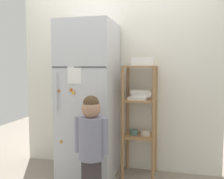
{
  "coord_description": "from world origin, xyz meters",
  "views": [
    {
      "loc": [
        0.7,
        -2.67,
        1.26
      ],
      "look_at": [
        0.02,
        0.02,
        1.02
      ],
      "focal_mm": 39.75,
      "sensor_mm": 36.0,
      "label": 1
    }
  ],
  "objects_px": {
    "fruit_bin": "(142,63)",
    "pantry_shelf_unit": "(140,109)",
    "refrigerator": "(89,101)",
    "child_standing": "(91,138)"
  },
  "relations": [
    {
      "from": "pantry_shelf_unit",
      "to": "fruit_bin",
      "type": "height_order",
      "value": "fruit_bin"
    },
    {
      "from": "pantry_shelf_unit",
      "to": "refrigerator",
      "type": "bearing_deg",
      "value": -166.98
    },
    {
      "from": "child_standing",
      "to": "fruit_bin",
      "type": "bearing_deg",
      "value": 60.24
    },
    {
      "from": "child_standing",
      "to": "pantry_shelf_unit",
      "type": "bearing_deg",
      "value": 62.1
    },
    {
      "from": "child_standing",
      "to": "fruit_bin",
      "type": "height_order",
      "value": "fruit_bin"
    },
    {
      "from": "fruit_bin",
      "to": "pantry_shelf_unit",
      "type": "bearing_deg",
      "value": 135.3
    },
    {
      "from": "refrigerator",
      "to": "child_standing",
      "type": "bearing_deg",
      "value": -68.45
    },
    {
      "from": "refrigerator",
      "to": "child_standing",
      "type": "relative_size",
      "value": 1.76
    },
    {
      "from": "refrigerator",
      "to": "fruit_bin",
      "type": "relative_size",
      "value": 7.47
    },
    {
      "from": "pantry_shelf_unit",
      "to": "fruit_bin",
      "type": "relative_size",
      "value": 5.41
    }
  ]
}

